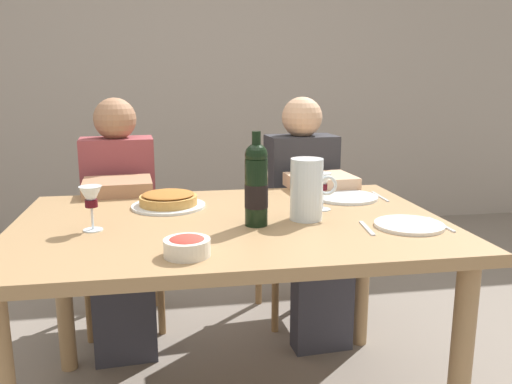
{
  "coord_description": "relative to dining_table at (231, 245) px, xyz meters",
  "views": [
    {
      "loc": [
        -0.21,
        -1.77,
        1.25
      ],
      "look_at": [
        0.1,
        0.04,
        0.85
      ],
      "focal_mm": 36.6,
      "sensor_mm": 36.0,
      "label": 1
    }
  ],
  "objects": [
    {
      "name": "dining_table",
      "position": [
        0.0,
        0.0,
        0.0
      ],
      "size": [
        1.5,
        1.0,
        0.76
      ],
      "color": "#9E7A51",
      "rests_on": "ground"
    },
    {
      "name": "knife_left_setting",
      "position": [
        0.67,
        0.25,
        0.09
      ],
      "size": [
        0.02,
        0.18,
        0.0
      ],
      "primitive_type": "cube",
      "rotation": [
        0.0,
        0.0,
        1.54
      ],
      "color": "silver",
      "rests_on": "dining_table"
    },
    {
      "name": "dinner_plate_right_setting",
      "position": [
        0.58,
        -0.19,
        0.1
      ],
      "size": [
        0.23,
        0.23,
        0.01
      ],
      "primitive_type": "cylinder",
      "color": "white",
      "rests_on": "dining_table"
    },
    {
      "name": "wine_bottle",
      "position": [
        0.08,
        -0.08,
        0.23
      ],
      "size": [
        0.08,
        0.08,
        0.32
      ],
      "color": "black",
      "rests_on": "dining_table"
    },
    {
      "name": "fork_left_setting",
      "position": [
        0.37,
        0.25,
        0.09
      ],
      "size": [
        0.02,
        0.16,
        0.0
      ],
      "primitive_type": "cube",
      "rotation": [
        0.0,
        0.0,
        1.51
      ],
      "color": "silver",
      "rests_on": "dining_table"
    },
    {
      "name": "spoon_right_setting",
      "position": [
        0.43,
        -0.19,
        0.09
      ],
      "size": [
        0.03,
        0.16,
        0.0
      ],
      "primitive_type": "cube",
      "rotation": [
        0.0,
        0.0,
        1.45
      ],
      "color": "silver",
      "rests_on": "dining_table"
    },
    {
      "name": "diner_left",
      "position": [
        -0.44,
        0.68,
        -0.05
      ],
      "size": [
        0.36,
        0.52,
        1.16
      ],
      "rotation": [
        0.0,
        0.0,
        3.22
      ],
      "color": "#8E3D42",
      "rests_on": "ground"
    },
    {
      "name": "diner_right",
      "position": [
        0.46,
        0.63,
        -0.05
      ],
      "size": [
        0.36,
        0.52,
        1.16
      ],
      "rotation": [
        0.0,
        0.0,
        3.21
      ],
      "color": "#2D2D33",
      "rests_on": "ground"
    },
    {
      "name": "wine_glass_left_diner",
      "position": [
        0.36,
        0.09,
        0.19
      ],
      "size": [
        0.06,
        0.06,
        0.14
      ],
      "color": "silver",
      "rests_on": "dining_table"
    },
    {
      "name": "baked_tart",
      "position": [
        -0.21,
        0.23,
        0.12
      ],
      "size": [
        0.28,
        0.28,
        0.06
      ],
      "color": "silver",
      "rests_on": "dining_table"
    },
    {
      "name": "dinner_plate_left_setting",
      "position": [
        0.52,
        0.25,
        0.1
      ],
      "size": [
        0.26,
        0.26,
        0.01
      ],
      "primitive_type": "cylinder",
      "color": "silver",
      "rests_on": "dining_table"
    },
    {
      "name": "chair_left",
      "position": [
        -0.46,
        0.91,
        -0.17
      ],
      "size": [
        0.43,
        0.43,
        0.87
      ],
      "rotation": [
        0.0,
        0.0,
        3.22
      ],
      "color": "olive",
      "rests_on": "ground"
    },
    {
      "name": "chair_right",
      "position": [
        0.44,
        0.87,
        -0.17
      ],
      "size": [
        0.43,
        0.43,
        0.87
      ],
      "rotation": [
        0.0,
        0.0,
        3.21
      ],
      "color": "olive",
      "rests_on": "ground"
    },
    {
      "name": "wine_glass_right_diner",
      "position": [
        -0.46,
        -0.05,
        0.2
      ],
      "size": [
        0.07,
        0.07,
        0.15
      ],
      "color": "silver",
      "rests_on": "dining_table"
    },
    {
      "name": "back_wall",
      "position": [
        0.0,
        2.58,
        0.73
      ],
      "size": [
        8.0,
        0.1,
        2.8
      ],
      "primitive_type": "cube",
      "color": "#A3998E",
      "rests_on": "ground"
    },
    {
      "name": "knife_right_setting",
      "position": [
        0.7,
        -0.19,
        0.09
      ],
      "size": [
        0.01,
        0.18,
        0.0
      ],
      "primitive_type": "cube",
      "rotation": [
        0.0,
        0.0,
        1.56
      ],
      "color": "silver",
      "rests_on": "dining_table"
    },
    {
      "name": "salad_bowl",
      "position": [
        -0.17,
        -0.35,
        0.12
      ],
      "size": [
        0.13,
        0.13,
        0.06
      ],
      "color": "silver",
      "rests_on": "dining_table"
    },
    {
      "name": "water_pitcher",
      "position": [
        0.27,
        -0.04,
        0.19
      ],
      "size": [
        0.17,
        0.11,
        0.22
      ],
      "color": "silver",
      "rests_on": "dining_table"
    }
  ]
}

